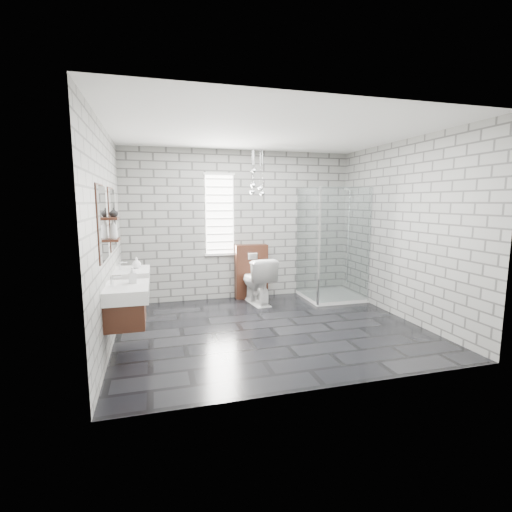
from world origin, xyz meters
name	(u,v)px	position (x,y,z in m)	size (l,w,h in m)	color
floor	(270,328)	(0.00, 0.00, -0.01)	(4.20, 3.60, 0.02)	black
ceiling	(271,131)	(0.00, 0.00, 2.71)	(4.20, 3.60, 0.02)	white
wall_back	(241,225)	(0.00, 1.81, 1.35)	(4.20, 0.02, 2.70)	gray
wall_front	(331,250)	(0.00, -1.81, 1.35)	(4.20, 0.02, 2.70)	gray
wall_left	(107,237)	(-2.11, 0.00, 1.35)	(0.02, 3.60, 2.70)	gray
wall_right	(403,230)	(2.11, 0.00, 1.35)	(0.02, 3.60, 2.70)	gray
vanity_left	(123,294)	(-1.91, -0.54, 0.76)	(0.47, 0.70, 1.57)	#442215
vanity_right	(129,276)	(-1.91, 0.49, 0.76)	(0.47, 0.70, 1.57)	#442215
shelf_lower	(113,240)	(-2.03, -0.05, 1.32)	(0.14, 0.30, 0.03)	#442215
shelf_upper	(112,219)	(-2.03, -0.05, 1.58)	(0.14, 0.30, 0.03)	#442215
window	(220,215)	(-0.40, 1.78, 1.55)	(0.56, 0.05, 1.48)	white
cistern_panel	(251,271)	(0.17, 1.70, 0.50)	(0.60, 0.20, 1.00)	#442215
flush_plate	(253,256)	(0.17, 1.60, 0.80)	(0.18, 0.01, 0.12)	silver
shower_enclosure	(329,273)	(1.50, 1.18, 0.50)	(1.00, 1.00, 2.03)	white
pendant_cluster	(256,185)	(0.17, 1.36, 2.06)	(0.26, 0.23, 0.83)	silver
toilet	(257,281)	(0.17, 1.29, 0.41)	(0.46, 0.81, 0.82)	white
soap_bottle_a	(132,275)	(-1.81, -0.44, 0.94)	(0.09, 0.09, 0.19)	#B2B2B2
soap_bottle_b	(137,263)	(-1.80, 0.58, 0.93)	(0.12, 0.12, 0.15)	#B2B2B2
soap_bottle_c	(113,229)	(-2.02, -0.10, 1.45)	(0.09, 0.09, 0.24)	#B2B2B2
vase	(114,212)	(-2.02, 0.05, 1.65)	(0.11, 0.11, 0.11)	#B2B2B2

